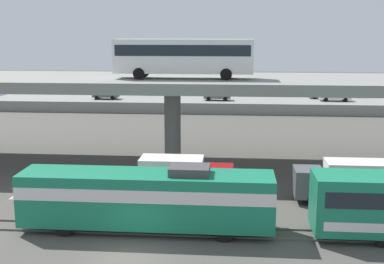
% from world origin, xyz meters
% --- Properties ---
extents(ground_plane, '(260.00, 260.00, 0.00)m').
position_xyz_m(ground_plane, '(0.00, 0.00, 0.00)').
color(ground_plane, '#4C4944').
extents(rail_strip_near, '(110.00, 0.12, 0.12)m').
position_xyz_m(rail_strip_near, '(0.00, 3.25, 0.06)').
color(rail_strip_near, '#59544C').
rests_on(rail_strip_near, ground_plane).
extents(rail_strip_far, '(110.00, 0.12, 0.12)m').
position_xyz_m(rail_strip_far, '(0.00, 4.75, 0.06)').
color(rail_strip_far, '#59544C').
rests_on(rail_strip_far, ground_plane).
extents(train_locomotive, '(16.50, 3.04, 4.18)m').
position_xyz_m(train_locomotive, '(-0.42, 4.00, 2.19)').
color(train_locomotive, '#197A56').
rests_on(train_locomotive, ground_plane).
extents(highway_overpass, '(96.00, 11.74, 8.02)m').
position_xyz_m(highway_overpass, '(0.00, 20.00, 7.27)').
color(highway_overpass, gray).
rests_on(highway_overpass, ground_plane).
extents(transit_bus_on_overpass, '(12.00, 2.68, 3.40)m').
position_xyz_m(transit_bus_on_overpass, '(1.17, 18.76, 10.08)').
color(transit_bus_on_overpass, silver).
rests_on(transit_bus_on_overpass, highway_overpass).
extents(service_truck_west, '(6.80, 2.46, 3.04)m').
position_xyz_m(service_truck_west, '(13.60, 10.36, 1.64)').
color(service_truck_west, '#515459').
rests_on(service_truck_west, ground_plane).
extents(service_truck_east, '(6.80, 2.46, 3.04)m').
position_xyz_m(service_truck_east, '(1.99, 10.36, 1.64)').
color(service_truck_east, maroon).
rests_on(service_truck_east, ground_plane).
extents(pier_parking_lot, '(64.97, 13.38, 1.62)m').
position_xyz_m(pier_parking_lot, '(0.00, 55.00, 0.81)').
color(pier_parking_lot, gray).
rests_on(pier_parking_lot, ground_plane).
extents(parked_car_0, '(4.58, 1.91, 1.50)m').
position_xyz_m(parked_car_0, '(19.66, 55.52, 2.40)').
color(parked_car_0, silver).
rests_on(parked_car_0, pier_parking_lot).
extents(parked_car_1, '(4.66, 1.91, 1.50)m').
position_xyz_m(parked_car_1, '(20.84, 52.62, 2.40)').
color(parked_car_1, silver).
rests_on(parked_car_1, pier_parking_lot).
extents(parked_car_2, '(4.69, 1.89, 1.50)m').
position_xyz_m(parked_car_2, '(25.06, 57.73, 2.40)').
color(parked_car_2, silver).
rests_on(parked_car_2, pier_parking_lot).
extents(parked_car_3, '(4.04, 1.95, 1.50)m').
position_xyz_m(parked_car_3, '(-14.48, 51.87, 2.39)').
color(parked_car_3, '#515459').
rests_on(parked_car_3, pier_parking_lot).
extents(parked_car_4, '(4.10, 1.86, 1.50)m').
position_xyz_m(parked_car_4, '(3.02, 51.94, 2.39)').
color(parked_car_4, '#515459').
rests_on(parked_car_4, pier_parking_lot).
extents(parked_car_5, '(4.55, 1.90, 1.50)m').
position_xyz_m(parked_car_5, '(-8.83, 57.81, 2.40)').
color(parked_car_5, '#0C4C26').
rests_on(parked_car_5, pier_parking_lot).
extents(harbor_water, '(140.00, 36.00, 0.01)m').
position_xyz_m(harbor_water, '(0.00, 78.00, 0.00)').
color(harbor_water, navy).
rests_on(harbor_water, ground_plane).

